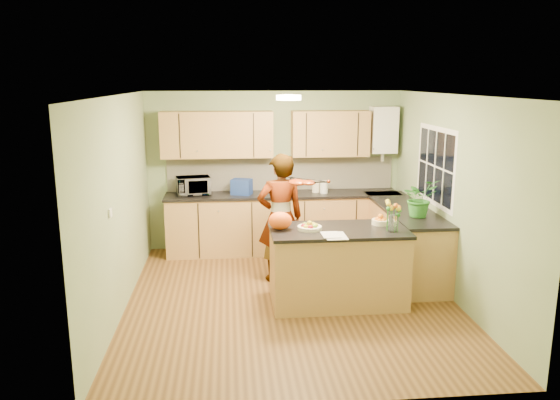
{
  "coord_description": "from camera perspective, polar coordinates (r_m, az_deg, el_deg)",
  "views": [
    {
      "loc": [
        -0.74,
        -6.31,
        2.68
      ],
      "look_at": [
        -0.09,
        0.5,
        1.16
      ],
      "focal_mm": 35.0,
      "sensor_mm": 36.0,
      "label": 1
    }
  ],
  "objects": [
    {
      "name": "floor",
      "position": [
        6.9,
        1.12,
        -10.33
      ],
      "size": [
        4.5,
        4.5,
        0.0
      ],
      "primitive_type": "plane",
      "color": "#583719",
      "rests_on": "ground"
    },
    {
      "name": "violin",
      "position": [
        6.98,
        1.84,
        1.87
      ],
      "size": [
        0.63,
        0.55,
        0.16
      ],
      "primitive_type": null,
      "rotation": [
        0.17,
        0.0,
        -0.61
      ],
      "color": "#561505",
      "rests_on": "violinist"
    },
    {
      "name": "window_right",
      "position": [
        7.52,
        15.93,
        3.41
      ],
      "size": [
        0.01,
        1.3,
        1.05
      ],
      "color": "white",
      "rests_on": "wall_right"
    },
    {
      "name": "fruit_dish",
      "position": [
        6.46,
        3.12,
        -2.75
      ],
      "size": [
        0.29,
        0.29,
        0.1
      ],
      "color": "#F9ECC7",
      "rests_on": "peninsula_island"
    },
    {
      "name": "wall_back",
      "position": [
        8.71,
        -0.54,
        3.09
      ],
      "size": [
        4.0,
        0.02,
        2.5
      ],
      "primitive_type": "cube",
      "color": "gray",
      "rests_on": "floor"
    },
    {
      "name": "microwave",
      "position": [
        8.47,
        -9.04,
        1.48
      ],
      "size": [
        0.55,
        0.42,
        0.28
      ],
      "primitive_type": "imported",
      "rotation": [
        0.0,
        0.0,
        0.18
      ],
      "color": "white",
      "rests_on": "back_counter"
    },
    {
      "name": "back_counter",
      "position": [
        8.59,
        0.31,
        -2.36
      ],
      "size": [
        3.64,
        0.62,
        0.94
      ],
      "color": "#A67242",
      "rests_on": "floor"
    },
    {
      "name": "orange_bowl",
      "position": [
        6.79,
        10.46,
        -2.1
      ],
      "size": [
        0.21,
        0.21,
        0.12
      ],
      "color": "#F9ECC7",
      "rests_on": "peninsula_island"
    },
    {
      "name": "wall_front",
      "position": [
        4.37,
        4.58,
        -6.59
      ],
      "size": [
        4.0,
        0.02,
        2.5
      ],
      "primitive_type": "cube",
      "color": "gray",
      "rests_on": "floor"
    },
    {
      "name": "ceiling_lamp",
      "position": [
        6.66,
        0.91,
        10.66
      ],
      "size": [
        0.3,
        0.3,
        0.07
      ],
      "color": "#FFEABF",
      "rests_on": "ceiling"
    },
    {
      "name": "wall_left",
      "position": [
        6.59,
        -16.37,
        -0.5
      ],
      "size": [
        0.02,
        4.5,
        2.5
      ],
      "primitive_type": "cube",
      "color": "gray",
      "rests_on": "floor"
    },
    {
      "name": "peninsula_island",
      "position": [
        6.67,
        6.06,
        -6.87
      ],
      "size": [
        1.63,
        0.84,
        0.93
      ],
      "color": "#A67242",
      "rests_on": "floor"
    },
    {
      "name": "potted_plant",
      "position": [
        7.22,
        14.38,
        0.22
      ],
      "size": [
        0.54,
        0.51,
        0.49
      ],
      "primitive_type": "imported",
      "rotation": [
        0.0,
        0.0,
        0.33
      ],
      "color": "#2F7D29",
      "rests_on": "right_counter"
    },
    {
      "name": "upper_cabinets",
      "position": [
        8.45,
        -1.64,
        6.9
      ],
      "size": [
        3.2,
        0.34,
        0.7
      ],
      "color": "#A67242",
      "rests_on": "wall_back"
    },
    {
      "name": "flower_vase",
      "position": [
        6.44,
        11.77,
        -0.82
      ],
      "size": [
        0.23,
        0.23,
        0.43
      ],
      "rotation": [
        0.0,
        0.0,
        -0.11
      ],
      "color": "silver",
      "rests_on": "peninsula_island"
    },
    {
      "name": "blue_box",
      "position": [
        8.41,
        -4.03,
        1.39
      ],
      "size": [
        0.35,
        0.31,
        0.24
      ],
      "primitive_type": "cube",
      "rotation": [
        0.0,
        0.0,
        -0.36
      ],
      "color": "navy",
      "rests_on": "back_counter"
    },
    {
      "name": "boiler",
      "position": [
        8.78,
        10.75,
        7.21
      ],
      "size": [
        0.4,
        0.3,
        0.86
      ],
      "color": "white",
      "rests_on": "wall_back"
    },
    {
      "name": "orange_bag",
      "position": [
        6.45,
        0.02,
        -2.17
      ],
      "size": [
        0.34,
        0.32,
        0.21
      ],
      "primitive_type": "ellipsoid",
      "rotation": [
        0.0,
        0.0,
        -0.35
      ],
      "color": "#FF5A15",
      "rests_on": "peninsula_island"
    },
    {
      "name": "ceiling",
      "position": [
        6.36,
        1.22,
        10.92
      ],
      "size": [
        4.0,
        4.5,
        0.02
      ],
      "primitive_type": "cube",
      "color": "white",
      "rests_on": "wall_back"
    },
    {
      "name": "right_counter",
      "position": [
        7.88,
        12.81,
        -4.06
      ],
      "size": [
        0.62,
        2.24,
        0.94
      ],
      "color": "#A67242",
      "rests_on": "floor"
    },
    {
      "name": "kettle",
      "position": [
        8.47,
        1.26,
        1.53
      ],
      "size": [
        0.16,
        0.16,
        0.3
      ],
      "rotation": [
        0.0,
        0.0,
        0.06
      ],
      "color": "silver",
      "rests_on": "back_counter"
    },
    {
      "name": "papers",
      "position": [
        6.23,
        5.8,
        -3.72
      ],
      "size": [
        0.24,
        0.33,
        0.01
      ],
      "primitive_type": "cube",
      "color": "white",
      "rests_on": "peninsula_island"
    },
    {
      "name": "jar_cream",
      "position": [
        8.57,
        3.77,
        1.44
      ],
      "size": [
        0.15,
        0.15,
        0.19
      ],
      "primitive_type": "cylinder",
      "rotation": [
        0.0,
        0.0,
        0.32
      ],
      "color": "#F9ECC7",
      "rests_on": "back_counter"
    },
    {
      "name": "splashback",
      "position": [
        8.71,
        0.13,
        2.76
      ],
      "size": [
        3.6,
        0.02,
        0.52
      ],
      "primitive_type": "cube",
      "color": "#EEE5CE",
      "rests_on": "back_counter"
    },
    {
      "name": "wall_right",
      "position": [
        7.03,
        17.59,
        0.21
      ],
      "size": [
        0.02,
        4.5,
        2.5
      ],
      "primitive_type": "cube",
      "color": "gray",
      "rests_on": "floor"
    },
    {
      "name": "light_switch",
      "position": [
        6.01,
        -17.31,
        -1.31
      ],
      "size": [
        0.02,
        0.09,
        0.09
      ],
      "primitive_type": "cube",
      "color": "white",
      "rests_on": "wall_left"
    },
    {
      "name": "jar_white",
      "position": [
        8.51,
        4.61,
        1.36
      ],
      "size": [
        0.15,
        0.15,
        0.19
      ],
      "primitive_type": "cylinder",
      "rotation": [
        0.0,
        0.0,
        -0.28
      ],
      "color": "white",
      "rests_on": "back_counter"
    },
    {
      "name": "violinist",
      "position": [
        7.29,
        0.04,
        -1.87
      ],
      "size": [
        0.7,
        0.52,
        1.73
      ],
      "primitive_type": "imported",
      "rotation": [
        0.0,
        0.0,
        3.32
      ],
      "color": "tan",
      "rests_on": "floor"
    }
  ]
}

